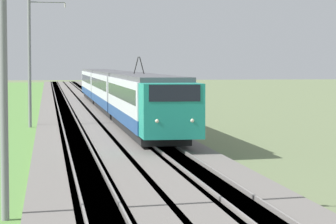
{
  "coord_description": "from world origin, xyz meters",
  "views": [
    {
      "loc": [
        -13.31,
        1.48,
        4.43
      ],
      "look_at": [
        23.76,
        -4.15,
        2.13
      ],
      "focal_mm": 85.0,
      "sensor_mm": 36.0,
      "label": 1
    }
  ],
  "objects": [
    {
      "name": "ballast_main",
      "position": [
        50.0,
        0.0,
        0.15
      ],
      "size": [
        240.0,
        4.4,
        0.3
      ],
      "color": "slate",
      "rests_on": "ground"
    },
    {
      "name": "ballast_adjacent",
      "position": [
        50.0,
        -4.15,
        0.15
      ],
      "size": [
        240.0,
        4.4,
        0.3
      ],
      "color": "slate",
      "rests_on": "ground"
    },
    {
      "name": "passenger_train",
      "position": [
        53.41,
        -4.15,
        2.26
      ],
      "size": [
        62.84,
        2.94,
        4.86
      ],
      "rotation": [
        0.0,
        0.0,
        3.14
      ],
      "color": "teal",
      "rests_on": "ground"
    },
    {
      "name": "catenary_mast_mid",
      "position": [
        40.9,
        2.61,
        4.87
      ],
      "size": [
        0.22,
        2.56,
        9.44
      ],
      "color": "slate",
      "rests_on": "ground"
    },
    {
      "name": "catenary_mast_near",
      "position": [
        8.72,
        2.6,
        4.59
      ],
      "size": [
        0.22,
        2.56,
        8.89
      ],
      "color": "slate",
      "rests_on": "ground"
    },
    {
      "name": "track_adjacent",
      "position": [
        50.0,
        -4.15,
        0.16
      ],
      "size": [
        240.0,
        1.57,
        0.45
      ],
      "color": "#4C4238",
      "rests_on": "ground"
    },
    {
      "name": "track_main",
      "position": [
        50.0,
        0.0,
        0.16
      ],
      "size": [
        240.0,
        1.57,
        0.45
      ],
      "color": "#4C4238",
      "rests_on": "ground"
    }
  ]
}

